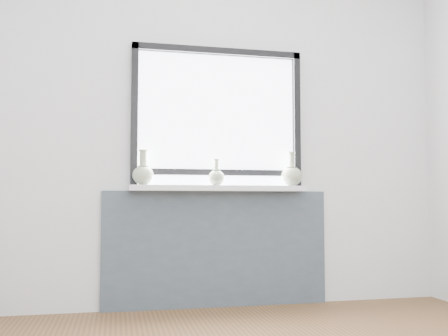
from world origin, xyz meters
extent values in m
cube|color=silver|center=(0.00, 1.81, 1.30)|extent=(3.60, 0.02, 2.60)
cube|color=#454F5D|center=(0.00, 1.78, 0.43)|extent=(1.70, 0.03, 0.86)
cube|color=white|center=(0.00, 1.71, 0.88)|extent=(1.32, 0.18, 0.04)
cube|color=black|center=(-0.62, 1.76, 1.43)|extent=(0.05, 0.06, 1.05)
cube|color=black|center=(0.62, 1.76, 1.43)|extent=(0.05, 0.06, 1.05)
cube|color=black|center=(0.00, 1.76, 1.92)|extent=(1.30, 0.06, 0.05)
cube|color=black|center=(0.00, 1.76, 1.00)|extent=(1.20, 0.05, 0.04)
cube|color=white|center=(0.00, 1.79, 1.40)|extent=(1.20, 0.01, 1.00)
cylinder|color=#AFBC9B|center=(-0.56, 1.70, 0.90)|extent=(0.07, 0.07, 0.01)
ellipsoid|color=#AFBC9B|center=(-0.56, 1.70, 0.97)|extent=(0.15, 0.15, 0.14)
cone|color=#AFBC9B|center=(-0.56, 1.70, 1.02)|extent=(0.08, 0.08, 0.03)
cylinder|color=#AFBC9B|center=(-0.56, 1.70, 1.08)|extent=(0.05, 0.05, 0.12)
cylinder|color=#AFBC9B|center=(-0.56, 1.70, 1.15)|extent=(0.07, 0.07, 0.01)
cylinder|color=#AFBC9B|center=(-0.03, 1.70, 0.90)|extent=(0.06, 0.06, 0.01)
ellipsoid|color=#AFBC9B|center=(-0.03, 1.70, 0.96)|extent=(0.12, 0.12, 0.11)
cone|color=#AFBC9B|center=(-0.03, 1.70, 1.00)|extent=(0.07, 0.07, 0.03)
cylinder|color=#AFBC9B|center=(-0.03, 1.70, 1.04)|extent=(0.03, 0.03, 0.09)
cylinder|color=#AFBC9B|center=(-0.03, 1.70, 1.09)|extent=(0.05, 0.05, 0.01)
cylinder|color=#AFBC9B|center=(0.56, 1.70, 0.90)|extent=(0.07, 0.07, 0.01)
ellipsoid|color=#AFBC9B|center=(0.56, 1.70, 0.97)|extent=(0.16, 0.16, 0.15)
cone|color=#AFBC9B|center=(0.56, 1.70, 1.03)|extent=(0.09, 0.09, 0.03)
cylinder|color=#AFBC9B|center=(0.56, 1.70, 1.09)|extent=(0.04, 0.04, 0.12)
cylinder|color=#AFBC9B|center=(0.56, 1.70, 1.15)|extent=(0.06, 0.06, 0.01)
camera|label=1|loc=(-0.75, -1.90, 0.79)|focal=40.00mm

